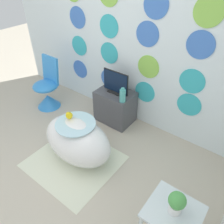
# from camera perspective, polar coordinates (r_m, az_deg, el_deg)

# --- Properties ---
(ground_plane) EXTENTS (12.00, 12.00, 0.00)m
(ground_plane) POSITION_cam_1_polar(r_m,az_deg,el_deg) (2.73, -21.13, -19.73)
(ground_plane) COLOR #BCB29E
(wall_back_dotted) EXTENTS (4.55, 0.05, 2.60)m
(wall_back_dotted) POSITION_cam_1_polar(r_m,az_deg,el_deg) (3.03, 4.64, 19.77)
(wall_back_dotted) COLOR white
(wall_back_dotted) RESTS_ON ground_plane
(rug) EXTENTS (1.05, 0.98, 0.01)m
(rug) POSITION_cam_1_polar(r_m,az_deg,el_deg) (2.90, -9.86, -12.50)
(rug) COLOR silver
(rug) RESTS_ON ground_plane
(bathtub) EXTENTS (0.93, 0.58, 0.58)m
(bathtub) POSITION_cam_1_polar(r_m,az_deg,el_deg) (2.74, -8.97, -7.29)
(bathtub) COLOR white
(bathtub) RESTS_ON ground_plane
(rubber_duck) EXTENTS (0.08, 0.09, 0.10)m
(rubber_duck) POSITION_cam_1_polar(r_m,az_deg,el_deg) (2.59, -11.19, -0.84)
(rubber_duck) COLOR yellow
(rubber_duck) RESTS_ON bathtub
(chair) EXTENTS (0.41, 0.41, 0.85)m
(chair) POSITION_cam_1_polar(r_m,az_deg,el_deg) (3.80, -16.51, 4.92)
(chair) COLOR #338CE0
(chair) RESTS_ON ground_plane
(tv_cabinet) EXTENTS (0.55, 0.40, 0.50)m
(tv_cabinet) POSITION_cam_1_polar(r_m,az_deg,el_deg) (3.33, 0.84, 1.45)
(tv_cabinet) COLOR #4C4C51
(tv_cabinet) RESTS_ON ground_plane
(tv) EXTENTS (0.41, 0.12, 0.33)m
(tv) POSITION_cam_1_polar(r_m,az_deg,el_deg) (3.11, 0.92, 7.50)
(tv) COLOR black
(tv) RESTS_ON tv_cabinet
(vase) EXTENTS (0.08, 0.08, 0.21)m
(vase) POSITION_cam_1_polar(r_m,az_deg,el_deg) (2.94, 2.79, 4.32)
(vase) COLOR #51B2AD
(vase) RESTS_ON tv_cabinet
(side_table) EXTENTS (0.42, 0.40, 0.54)m
(side_table) POSITION_cam_1_polar(r_m,az_deg,el_deg) (2.02, 15.33, -25.11)
(side_table) COLOR silver
(side_table) RESTS_ON ground_plane
(potted_plant_left) EXTENTS (0.14, 0.14, 0.21)m
(potted_plant_left) POSITION_cam_1_polar(r_m,az_deg,el_deg) (1.83, 16.53, -21.71)
(potted_plant_left) COLOR white
(potted_plant_left) RESTS_ON side_table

